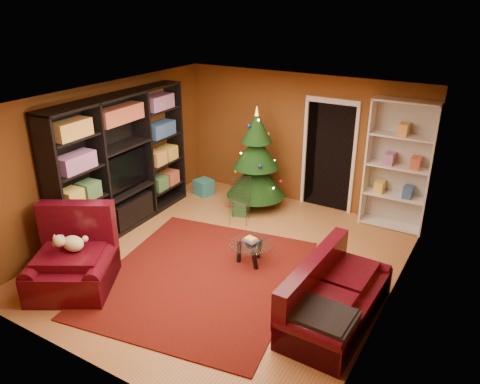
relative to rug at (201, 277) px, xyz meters
The scene contains 18 objects.
floor 0.63m from the rug, 83.54° to the left, with size 5.00×5.50×0.05m, color #A56737.
ceiling 2.69m from the rug, 83.54° to the left, with size 5.00×5.50×0.05m, color silver.
wall_back 3.64m from the rug, 88.81° to the left, with size 5.00×0.05×2.60m, color brown.
wall_left 2.84m from the rug, 165.73° to the left, with size 0.05×5.50×2.60m, color brown.
wall_right 2.97m from the rug, 13.52° to the left, with size 0.05×5.50×2.60m, color brown.
doorway 3.58m from the rug, 78.69° to the left, with size 1.06×0.60×2.16m, color black, non-canonical shape.
rug is the anchor object (origin of this frame).
media_unit 2.62m from the rug, 161.03° to the left, with size 0.48×3.15×2.41m, color black, non-canonical shape.
christmas_tree 2.90m from the rug, 101.48° to the left, with size 1.16×1.16×2.07m, color black, non-canonical shape.
gift_box_teal 3.19m from the rug, 124.17° to the left, with size 0.33×0.33×0.33m, color teal.
gift_box_green 2.28m from the rug, 105.52° to the left, with size 0.29×0.29×0.29m, color #265D2F.
gift_box_red 3.25m from the rug, 98.18° to the left, with size 0.24×0.24×0.24m, color maroon.
white_bookshelf 3.95m from the rug, 57.68° to the left, with size 1.11×0.40×2.40m, color white, non-canonical shape.
armchair 1.91m from the rug, 141.18° to the right, with size 1.21×1.21×0.94m, color #3C0611, non-canonical shape.
dog 1.92m from the rug, 142.52° to the right, with size 0.40×0.30×0.31m, color beige, non-canonical shape.
sofa 2.13m from the rug, ahead, with size 1.95×0.88×0.84m, color #3C0611, non-canonical shape.
coffee_table 0.88m from the rug, 58.64° to the left, with size 0.71×0.71×0.44m, color gray, non-canonical shape.
acrylic_chair 2.01m from the rug, 103.98° to the left, with size 0.39×0.42×0.76m, color #66605B, non-canonical shape.
Camera 1 is at (3.51, -5.49, 3.98)m, focal length 35.00 mm.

